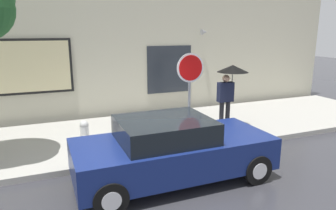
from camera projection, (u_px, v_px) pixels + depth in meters
name	position (u px, v px, depth m)	size (l,w,h in m)	color
ground_plane	(154.00, 182.00, 6.67)	(60.00, 60.00, 0.00)	#333338
sidewalk	(120.00, 136.00, 9.36)	(20.00, 4.00, 0.15)	#A3A099
building_facade	(99.00, 21.00, 10.80)	(20.00, 0.67, 7.00)	beige
parked_car	(172.00, 150.00, 6.61)	(4.20, 1.88, 1.39)	navy
fire_hydrant	(85.00, 135.00, 8.02)	(0.30, 0.44, 0.78)	white
pedestrian_with_umbrella	(230.00, 79.00, 9.57)	(0.96, 0.96, 1.98)	black
stop_sign	(190.00, 81.00, 8.11)	(0.76, 0.10, 2.45)	gray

